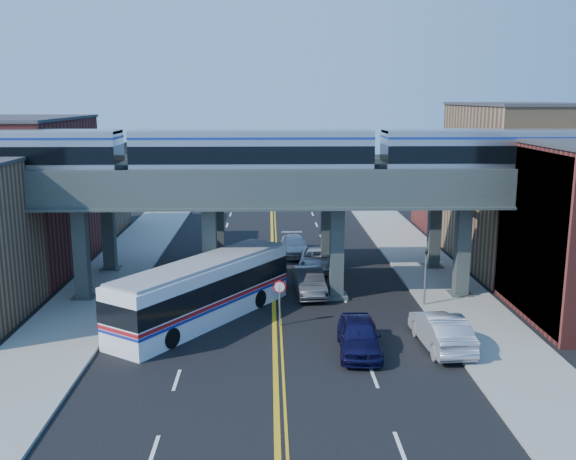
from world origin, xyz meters
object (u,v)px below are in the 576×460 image
at_px(transit_bus, 203,291).
at_px(car_parked_curb, 441,330).
at_px(transit_train, 252,154).
at_px(traffic_signal, 426,271).
at_px(car_lane_a, 359,336).
at_px(stop_sign, 280,295).
at_px(car_lane_b, 309,282).
at_px(car_lane_c, 316,259).
at_px(car_lane_d, 295,246).

bearing_deg(transit_bus, car_parked_curb, -75.04).
distance_m(transit_train, car_parked_curb, 15.36).
bearing_deg(car_parked_curb, traffic_signal, -99.90).
bearing_deg(car_lane_a, car_parked_curb, 9.67).
relative_size(transit_train, traffic_signal, 11.03).
relative_size(stop_sign, car_lane_b, 0.52).
distance_m(transit_train, car_lane_c, 11.86).
distance_m(car_lane_b, car_lane_c, 6.29).
height_order(traffic_signal, car_parked_curb, traffic_signal).
relative_size(stop_sign, car_lane_a, 0.51).
bearing_deg(car_lane_b, traffic_signal, -26.03).
distance_m(stop_sign, traffic_signal, 9.41).
bearing_deg(car_lane_b, transit_bus, -147.01).
xyz_separation_m(transit_train, car_lane_a, (5.47, -8.98, -8.31)).
relative_size(car_lane_a, car_lane_d, 1.00).
relative_size(transit_bus, car_lane_b, 2.42).
height_order(traffic_signal, transit_bus, traffic_signal).
bearing_deg(car_lane_c, traffic_signal, -51.11).
relative_size(transit_train, car_lane_c, 8.52).
bearing_deg(transit_bus, car_lane_c, 1.17).
bearing_deg(car_lane_d, car_lane_a, -86.92).
distance_m(stop_sign, car_lane_c, 12.39).
xyz_separation_m(stop_sign, car_lane_c, (2.94, 12.00, -1.02)).
bearing_deg(traffic_signal, car_lane_b, 158.01).
bearing_deg(transit_bus, car_lane_a, -86.40).
bearing_deg(car_lane_d, traffic_signal, -65.05).
height_order(car_lane_d, car_parked_curb, car_parked_curb).
distance_m(traffic_signal, car_lane_a, 8.69).
bearing_deg(car_lane_d, car_lane_b, -90.90).
bearing_deg(car_lane_a, car_lane_b, 104.26).
bearing_deg(car_lane_c, car_lane_b, -93.12).
relative_size(car_lane_a, car_lane_b, 1.01).
xyz_separation_m(transit_train, transit_bus, (-2.78, -4.01, -7.47)).
relative_size(car_lane_c, car_parked_curb, 0.96).
relative_size(stop_sign, transit_bus, 0.21).
distance_m(transit_train, car_lane_b, 9.11).
relative_size(transit_bus, car_lane_c, 2.32).
distance_m(traffic_signal, car_lane_d, 15.56).
height_order(car_lane_b, car_lane_d, car_lane_b).
height_order(traffic_signal, car_lane_b, traffic_signal).
height_order(transit_train, transit_bus, transit_train).
distance_m(car_lane_d, car_parked_curb, 21.17).
height_order(transit_train, car_lane_a, transit_train).
bearing_deg(transit_bus, transit_train, -0.09).
bearing_deg(traffic_signal, car_lane_a, -125.56).
relative_size(car_lane_b, car_lane_c, 0.96).
height_order(car_lane_c, car_lane_d, car_lane_d).
relative_size(stop_sign, car_lane_c, 0.50).
relative_size(traffic_signal, transit_bus, 0.33).
bearing_deg(car_lane_c, transit_bus, -118.11).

